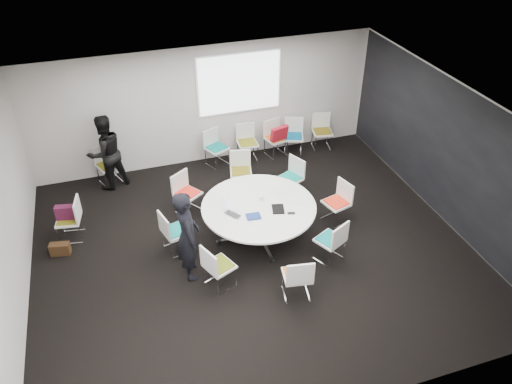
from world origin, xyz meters
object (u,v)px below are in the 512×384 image
object	(u,v)px
chair_ring_h	(330,247)
person_main	(187,235)
chair_ring_b	(290,185)
maroon_bag	(67,212)
chair_ring_e	(176,238)
chair_ring_a	(336,210)
chair_back_d	(293,143)
laptop	(234,213)
chair_back_b	(248,149)
person_back	(106,153)
chair_person_back	(109,172)
chair_back_e	(322,138)
conference_table	(259,214)
chair_ring_c	(241,178)
cup	(261,198)
chair_spare_left	(71,226)
chair_ring_f	(219,273)
brown_bag	(60,249)
chair_ring_d	(188,200)
chair_back_c	(275,145)
chair_ring_g	(297,283)
chair_back_a	(217,154)

from	to	relation	value
chair_ring_h	person_main	xyz separation A→B (m)	(-2.50, 0.42, 0.60)
chair_ring_b	maroon_bag	world-z (taller)	chair_ring_b
chair_ring_e	chair_ring_a	bearing A→B (deg)	72.66
chair_back_d	laptop	distance (m)	3.75
chair_back_b	person_back	size ratio (longest dim) A/B	0.51
chair_person_back	chair_ring_b	bearing A→B (deg)	132.67
chair_back_d	chair_back_e	bearing A→B (deg)	-158.71
conference_table	chair_ring_e	distance (m)	1.63
chair_person_back	conference_table	bearing A→B (deg)	110.66
chair_ring_a	chair_ring_h	bearing A→B (deg)	133.25
chair_ring_c	cup	size ratio (longest dim) A/B	9.78
chair_back_d	chair_spare_left	world-z (taller)	same
person_main	chair_back_e	bearing A→B (deg)	-48.70
chair_person_back	chair_back_d	bearing A→B (deg)	157.58
chair_ring_e	chair_ring_f	distance (m)	1.27
brown_bag	chair_ring_d	bearing A→B (deg)	12.52
chair_ring_c	chair_ring_e	bearing A→B (deg)	55.63
chair_ring_e	chair_back_c	bearing A→B (deg)	117.47
chair_ring_f	cup	distance (m)	1.77
chair_ring_g	chair_person_back	xyz separation A→B (m)	(-2.72, 4.53, 0.00)
chair_ring_h	laptop	xyz separation A→B (m)	(-1.54, 0.93, 0.47)
person_main	person_back	distance (m)	3.47
chair_ring_a	chair_back_d	size ratio (longest dim) A/B	1.00
chair_spare_left	maroon_bag	size ratio (longest dim) A/B	2.20
chair_ring_d	chair_ring_g	size ratio (longest dim) A/B	1.00
laptop	maroon_bag	xyz separation A→B (m)	(-2.96, 1.16, -0.12)
person_back	maroon_bag	xyz separation A→B (m)	(-0.88, -1.61, -0.24)
chair_ring_e	chair_ring_f	size ratio (longest dim) A/B	1.00
chair_ring_h	maroon_bag	world-z (taller)	chair_ring_h
conference_table	chair_back_a	xyz separation A→B (m)	(-0.11, 2.84, -0.26)
chair_ring_c	chair_back_c	distance (m)	1.70
chair_back_e	person_main	size ratio (longest dim) A/B	0.51
chair_spare_left	chair_person_back	size ratio (longest dim) A/B	1.00
chair_ring_d	chair_ring_f	world-z (taller)	same
chair_ring_a	chair_person_back	distance (m)	5.11
chair_ring_f	chair_back_b	bearing A→B (deg)	133.08
chair_ring_c	brown_bag	xyz separation A→B (m)	(-3.83, -1.03, -0.16)
chair_back_c	brown_bag	distance (m)	5.53
chair_ring_b	chair_ring_h	xyz separation A→B (m)	(-0.04, -2.12, 0.00)
chair_ring_d	chair_spare_left	bearing A→B (deg)	-30.58
chair_ring_b	chair_person_back	distance (m)	4.07
chair_back_c	brown_bag	size ratio (longest dim) A/B	2.44
chair_ring_c	chair_person_back	distance (m)	2.98
chair_ring_c	chair_person_back	world-z (taller)	same
chair_back_a	chair_person_back	bearing A→B (deg)	-24.81
chair_spare_left	chair_ring_b	bearing A→B (deg)	-80.00
chair_ring_f	person_main	world-z (taller)	person_main
chair_ring_c	chair_spare_left	size ratio (longest dim) A/B	1.00
chair_spare_left	brown_bag	distance (m)	0.51
conference_table	laptop	distance (m)	0.56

